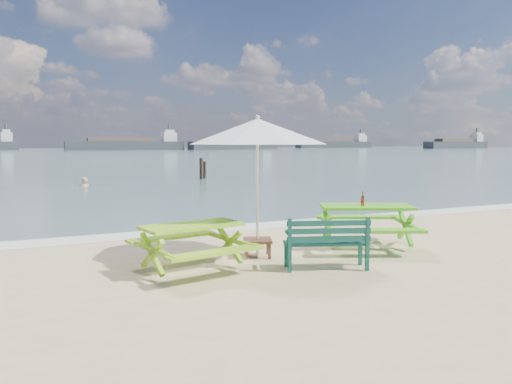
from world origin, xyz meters
name	(u,v)px	position (x,y,z in m)	size (l,w,h in m)	color
sea	(48,154)	(0.00, 85.00, 0.00)	(300.00, 300.00, 0.00)	slate
foam_strip	(205,230)	(0.00, 4.60, 0.01)	(22.00, 0.90, 0.01)	silver
picnic_table_left	(193,248)	(-1.35, 1.30, 0.35)	(1.82, 1.96, 0.73)	#83BC1C
picnic_table_right	(366,227)	(2.16, 1.56, 0.39)	(2.33, 2.42, 0.81)	#50B11A
park_bench	(326,253)	(0.60, 0.54, 0.25)	(1.38, 0.86, 0.81)	#104337
side_table	(257,247)	(-0.03, 1.73, 0.16)	(0.63, 0.63, 0.31)	brown
patio_umbrella	(258,132)	(-0.03, 1.73, 2.18)	(3.14, 3.14, 2.40)	silver
beer_bottle	(363,201)	(2.05, 1.54, 0.90)	(0.07, 0.07, 0.27)	#995516
swimmer	(84,194)	(-1.23, 18.01, -0.39)	(0.63, 0.48, 1.56)	tan
mooring_pilings	(203,171)	(5.12, 19.80, 0.43)	(0.57, 0.77, 1.33)	black
cargo_ships	(254,145)	(54.78, 121.27, 1.18)	(155.56, 35.16, 4.40)	#33383C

